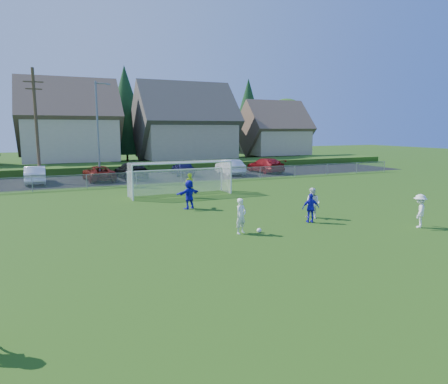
{
  "coord_description": "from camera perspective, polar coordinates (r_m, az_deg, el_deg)",
  "views": [
    {
      "loc": [
        -8.73,
        -11.81,
        4.87
      ],
      "look_at": [
        0.0,
        8.0,
        1.4
      ],
      "focal_mm": 32.0,
      "sensor_mm": 36.0,
      "label": 1
    }
  ],
  "objects": [
    {
      "name": "ground",
      "position": [
        15.47,
        12.21,
        -9.45
      ],
      "size": [
        160.0,
        160.0,
        0.0
      ],
      "primitive_type": "plane",
      "color": "#193D0C",
      "rests_on": "ground"
    },
    {
      "name": "asphalt_lot",
      "position": [
        40.56,
        -11.19,
        2.04
      ],
      "size": [
        60.0,
        60.0,
        0.0
      ],
      "primitive_type": "plane",
      "color": "black",
      "rests_on": "ground"
    },
    {
      "name": "grass_embankment",
      "position": [
        47.82,
        -13.18,
        3.5
      ],
      "size": [
        70.0,
        6.0,
        0.8
      ],
      "primitive_type": "cube",
      "color": "#1E420F",
      "rests_on": "ground"
    },
    {
      "name": "soccer_ball",
      "position": [
        18.94,
        5.03,
        -5.48
      ],
      "size": [
        0.22,
        0.22,
        0.22
      ],
      "primitive_type": "sphere",
      "color": "white",
      "rests_on": "ground"
    },
    {
      "name": "player_white_a",
      "position": [
        18.58,
        2.44,
        -3.45
      ],
      "size": [
        0.72,
        0.61,
        1.66
      ],
      "primitive_type": "imported",
      "rotation": [
        0.0,
        0.0,
        0.41
      ],
      "color": "white",
      "rests_on": "ground"
    },
    {
      "name": "player_white_b",
      "position": [
        22.21,
        12.56,
        -1.57
      ],
      "size": [
        0.94,
        1.02,
        1.68
      ],
      "primitive_type": "imported",
      "rotation": [
        0.0,
        0.0,
        -1.09
      ],
      "color": "white",
      "rests_on": "ground"
    },
    {
      "name": "player_white_c",
      "position": [
        21.91,
        26.16,
        -2.45
      ],
      "size": [
        1.24,
        1.14,
        1.67
      ],
      "primitive_type": "imported",
      "rotation": [
        0.0,
        0.0,
        3.77
      ],
      "color": "white",
      "rests_on": "ground"
    },
    {
      "name": "player_blue_a",
      "position": [
        21.23,
        12.29,
        -2.25
      ],
      "size": [
        0.97,
        0.63,
        1.53
      ],
      "primitive_type": "imported",
      "rotation": [
        0.0,
        0.0,
        2.83
      ],
      "color": "#1914BD",
      "rests_on": "ground"
    },
    {
      "name": "player_blue_b",
      "position": [
        24.35,
        -5.01,
        -0.34
      ],
      "size": [
        1.73,
        1.06,
        1.78
      ],
      "primitive_type": "imported",
      "rotation": [
        0.0,
        0.0,
        3.49
      ],
      "color": "#1914BD",
      "rests_on": "ground"
    },
    {
      "name": "goalkeeper",
      "position": [
        28.14,
        -4.95,
        0.93
      ],
      "size": [
        0.7,
        0.5,
        1.77
      ],
      "primitive_type": "imported",
      "rotation": [
        0.0,
        0.0,
        3.27
      ],
      "color": "#A8D218",
      "rests_on": "ground"
    },
    {
      "name": "car_b",
      "position": [
        39.05,
        -25.34,
        2.23
      ],
      "size": [
        1.7,
        4.79,
        1.58
      ],
      "primitive_type": "imported",
      "rotation": [
        0.0,
        0.0,
        3.15
      ],
      "color": "white",
      "rests_on": "ground"
    },
    {
      "name": "car_c",
      "position": [
        39.1,
        -17.48,
        2.57
      ],
      "size": [
        2.78,
        5.24,
        1.4
      ],
      "primitive_type": "imported",
      "rotation": [
        0.0,
        0.0,
        3.23
      ],
      "color": "#63130B",
      "rests_on": "ground"
    },
    {
      "name": "car_d",
      "position": [
        40.02,
        -13.11,
        3.02
      ],
      "size": [
        2.77,
        5.66,
        1.59
      ],
      "primitive_type": "imported",
      "rotation": [
        0.0,
        0.0,
        3.24
      ],
      "color": "black",
      "rests_on": "ground"
    },
    {
      "name": "car_e",
      "position": [
        41.77,
        -5.9,
        3.42
      ],
      "size": [
        2.25,
        4.66,
        1.54
      ],
      "primitive_type": "imported",
      "rotation": [
        0.0,
        0.0,
        3.04
      ],
      "color": "#131445",
      "rests_on": "ground"
    },
    {
      "name": "car_f",
      "position": [
        42.43,
        0.82,
        3.6
      ],
      "size": [
        1.93,
        4.94,
        1.6
      ],
      "primitive_type": "imported",
      "rotation": [
        0.0,
        0.0,
        3.09
      ],
      "color": "white",
      "rests_on": "ground"
    },
    {
      "name": "car_g",
      "position": [
        44.65,
        5.92,
        3.82
      ],
      "size": [
        2.42,
        5.55,
        1.59
      ],
      "primitive_type": "imported",
      "rotation": [
        0.0,
        0.0,
        3.18
      ],
      "color": "maroon",
      "rests_on": "ground"
    },
    {
      "name": "soccer_goal",
      "position": [
        29.37,
        -6.35,
        2.71
      ],
      "size": [
        7.42,
        1.9,
        2.5
      ],
      "color": "white",
      "rests_on": "ground"
    },
    {
      "name": "chainlink_fence",
      "position": [
        35.17,
        -9.24,
        2.06
      ],
      "size": [
        52.06,
        0.06,
        1.2
      ],
      "color": "gray",
      "rests_on": "ground"
    },
    {
      "name": "streetlight",
      "position": [
        38.05,
        -17.52,
        8.64
      ],
      "size": [
        1.38,
        0.18,
        9.0
      ],
      "color": "slate",
      "rests_on": "ground"
    },
    {
      "name": "utility_pole",
      "position": [
        38.81,
        -25.23,
        8.66
      ],
      "size": [
        1.6,
        0.26,
        10.0
      ],
      "color": "#473321",
      "rests_on": "ground"
    },
    {
      "name": "houses_row",
      "position": [
        55.37,
        -12.87,
        11.43
      ],
      "size": [
        53.9,
        11.45,
        13.27
      ],
      "color": "tan",
      "rests_on": "ground"
    },
    {
      "name": "tree_row",
      "position": [
        61.36,
        -14.87,
        10.71
      ],
      "size": [
        65.98,
        12.36,
        13.8
      ],
      "color": "#382616",
      "rests_on": "ground"
    }
  ]
}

